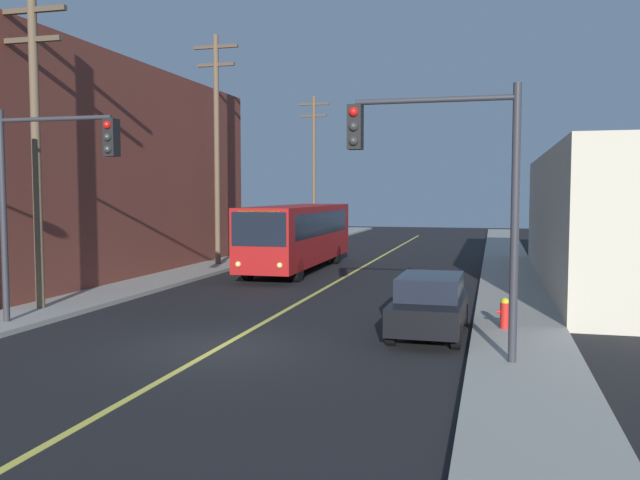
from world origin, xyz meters
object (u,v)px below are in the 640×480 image
at_px(parked_car_black, 430,304).
at_px(traffic_signal_right_corner, 443,171).
at_px(utility_pole_far, 314,162).
at_px(fire_hydrant, 505,312).
at_px(utility_pole_mid, 217,140).
at_px(traffic_signal_left_corner, 49,175).
at_px(utility_pole_near, 36,136).
at_px(city_bus, 299,234).

height_order(parked_car_black, traffic_signal_right_corner, traffic_signal_right_corner).
distance_m(utility_pole_far, traffic_signal_right_corner, 37.50).
bearing_deg(fire_hydrant, utility_pole_far, 113.75).
bearing_deg(utility_pole_mid, traffic_signal_right_corner, -53.50).
bearing_deg(traffic_signal_left_corner, fire_hydrant, 11.85).
xyz_separation_m(utility_pole_near, traffic_signal_left_corner, (2.08, -2.19, -1.31)).
bearing_deg(traffic_signal_left_corner, utility_pole_near, 133.41).
bearing_deg(traffic_signal_right_corner, parked_car_black, 99.58).
distance_m(city_bus, utility_pole_far, 19.63).
height_order(city_bus, utility_pole_near, utility_pole_near).
relative_size(city_bus, utility_pole_far, 1.10).
relative_size(parked_car_black, traffic_signal_right_corner, 0.74).
height_order(utility_pole_mid, fire_hydrant, utility_pole_mid).
xyz_separation_m(city_bus, traffic_signal_left_corner, (-2.61, -15.52, 2.49)).
bearing_deg(utility_pole_mid, parked_car_black, -49.18).
height_order(utility_pole_near, fire_hydrant, utility_pole_near).
distance_m(parked_car_black, utility_pole_near, 13.27).
relative_size(traffic_signal_right_corner, fire_hydrant, 7.14).
bearing_deg(utility_pole_near, parked_car_black, -1.24).
xyz_separation_m(traffic_signal_right_corner, fire_hydrant, (1.44, 3.72, -3.72)).
relative_size(city_bus, parked_car_black, 2.75).
xyz_separation_m(parked_car_black, traffic_signal_left_corner, (-10.30, -1.93, 3.46)).
height_order(parked_car_black, utility_pole_far, utility_pole_far).
distance_m(parked_car_black, traffic_signal_left_corner, 11.04).
relative_size(utility_pole_far, traffic_signal_right_corner, 1.85).
relative_size(utility_pole_far, fire_hydrant, 13.23).
bearing_deg(parked_car_black, traffic_signal_left_corner, -169.40).
relative_size(utility_pole_near, fire_hydrant, 11.83).
height_order(utility_pole_mid, traffic_signal_right_corner, utility_pole_mid).
xyz_separation_m(utility_pole_near, utility_pole_far, (0.43, 31.98, 0.61)).
height_order(city_bus, fire_hydrant, city_bus).
distance_m(traffic_signal_right_corner, fire_hydrant, 5.45).
xyz_separation_m(utility_pole_mid, traffic_signal_right_corner, (12.76, -17.24, -2.23)).
relative_size(city_bus, fire_hydrant, 14.50).
distance_m(utility_pole_mid, fire_hydrant, 20.50).
bearing_deg(utility_pole_near, utility_pole_far, 89.23).
xyz_separation_m(utility_pole_far, traffic_signal_right_corner, (12.47, -35.32, -1.92)).
bearing_deg(utility_pole_far, fire_hydrant, -66.25).
height_order(city_bus, traffic_signal_left_corner, traffic_signal_left_corner).
xyz_separation_m(utility_pole_near, utility_pole_mid, (0.14, 13.91, 0.91)).
bearing_deg(traffic_signal_right_corner, utility_pole_near, 165.49).
bearing_deg(parked_car_black, utility_pole_mid, 130.82).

